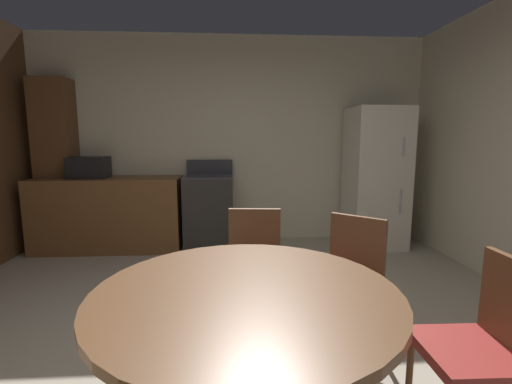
% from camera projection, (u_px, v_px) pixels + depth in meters
% --- Properties ---
extents(ground_plane, '(14.00, 14.00, 0.00)m').
position_uv_depth(ground_plane, '(232.00, 372.00, 2.11)').
color(ground_plane, '#A89E89').
extents(wall_back, '(5.41, 0.12, 2.70)m').
position_uv_depth(wall_back, '(231.00, 141.00, 4.78)').
color(wall_back, beige).
rests_on(wall_back, ground).
extents(kitchen_counter, '(1.77, 0.60, 0.90)m').
position_uv_depth(kitchen_counter, '(110.00, 214.00, 4.42)').
color(kitchen_counter, brown).
rests_on(kitchen_counter, ground).
extents(pantry_column, '(0.44, 0.36, 2.10)m').
position_uv_depth(pantry_column, '(58.00, 165.00, 4.46)').
color(pantry_column, brown).
rests_on(pantry_column, ground).
extents(oven_range, '(0.60, 0.60, 1.10)m').
position_uv_depth(oven_range, '(209.00, 211.00, 4.50)').
color(oven_range, '#2D2B28').
rests_on(oven_range, ground).
extents(refrigerator, '(0.68, 0.68, 1.76)m').
position_uv_depth(refrigerator, '(375.00, 178.00, 4.52)').
color(refrigerator, silver).
rests_on(refrigerator, ground).
extents(microwave, '(0.44, 0.32, 0.26)m').
position_uv_depth(microwave, '(89.00, 167.00, 4.32)').
color(microwave, black).
rests_on(microwave, kitchen_counter).
extents(dining_table, '(1.27, 1.27, 0.76)m').
position_uv_depth(dining_table, '(246.00, 324.00, 1.49)').
color(dining_table, brown).
rests_on(dining_table, ground).
extents(chair_east, '(0.41, 0.41, 0.87)m').
position_uv_depth(chair_east, '(485.00, 342.00, 1.55)').
color(chair_east, brown).
rests_on(chair_east, ground).
extents(chair_northeast, '(0.57, 0.57, 0.87)m').
position_uv_depth(chair_northeast, '(349.00, 274.00, 2.31)').
color(chair_northeast, brown).
rests_on(chair_northeast, ground).
extents(chair_north, '(0.43, 0.43, 0.87)m').
position_uv_depth(chair_north, '(254.00, 262.00, 2.53)').
color(chair_north, brown).
rests_on(chair_north, ground).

